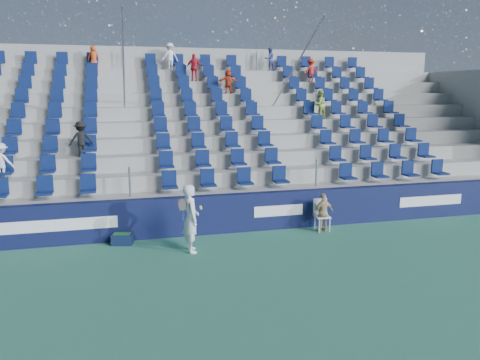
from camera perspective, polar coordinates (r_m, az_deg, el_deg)
name	(u,v)px	position (r m, az deg, el deg)	size (l,w,h in m)	color
ground	(260,268)	(11.78, 2.46, -10.72)	(70.00, 70.00, 0.00)	#31745A
sponsor_wall	(231,213)	(14.49, -1.10, -4.06)	(24.00, 0.32, 1.20)	#11163E
grandstand	(202,145)	(19.12, -4.65, 4.24)	(24.00, 8.17, 6.63)	#999994
tennis_player	(191,218)	(12.74, -6.01, -4.66)	(0.69, 0.70, 1.86)	white
line_judge_chair	(321,212)	(14.92, 9.87, -3.91)	(0.47, 0.48, 1.00)	white
line_judge	(323,212)	(14.77, 10.11, -3.91)	(0.71, 0.30, 1.21)	tan
ball_bin	(122,238)	(13.87, -14.14, -6.91)	(0.65, 0.50, 0.32)	#101B3C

